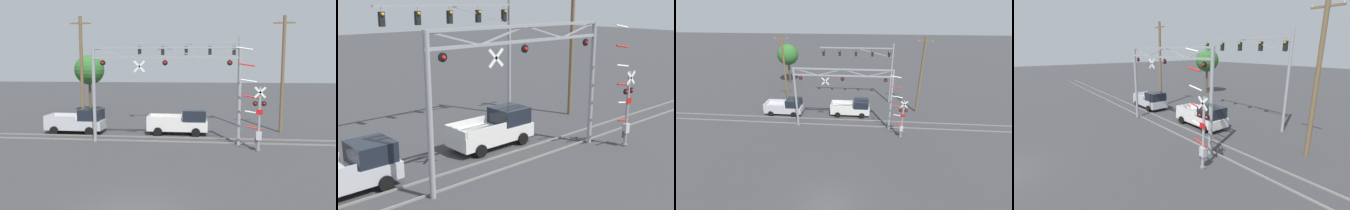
% 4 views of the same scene
% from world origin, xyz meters
% --- Properties ---
extents(rail_track_near, '(80.00, 0.08, 0.10)m').
position_xyz_m(rail_track_near, '(0.00, 11.93, 0.05)').
color(rail_track_near, gray).
rests_on(rail_track_near, ground_plane).
extents(rail_track_far, '(80.00, 0.08, 0.10)m').
position_xyz_m(rail_track_far, '(0.00, 13.36, 0.05)').
color(rail_track_far, gray).
rests_on(rail_track_far, ground_plane).
extents(crossing_gantry, '(10.95, 0.29, 7.06)m').
position_xyz_m(crossing_gantry, '(-0.01, 11.64, 4.68)').
color(crossing_gantry, gray).
rests_on(crossing_gantry, ground_plane).
extents(crossing_signal_mast, '(2.05, 0.35, 6.95)m').
position_xyz_m(crossing_signal_mast, '(6.35, 9.94, 2.33)').
color(crossing_signal_mast, gray).
rests_on(crossing_signal_mast, ground_plane).
extents(traffic_signal_span, '(10.11, 0.39, 8.44)m').
position_xyz_m(traffic_signal_span, '(3.52, 19.48, 5.94)').
color(traffic_signal_span, gray).
rests_on(traffic_signal_span, ground_plane).
extents(pickup_truck_lead, '(4.99, 2.26, 2.07)m').
position_xyz_m(pickup_truck_lead, '(1.03, 15.04, 0.98)').
color(pickup_truck_lead, silver).
rests_on(pickup_truck_lead, ground_plane).
extents(pickup_truck_following, '(4.85, 2.26, 2.07)m').
position_xyz_m(pickup_truck_following, '(-7.67, 14.62, 0.98)').
color(pickup_truck_following, '#B7B7BC').
rests_on(pickup_truck_following, ground_plane).
extents(utility_pole_left, '(1.80, 0.28, 9.99)m').
position_xyz_m(utility_pole_left, '(-7.96, 16.21, 5.14)').
color(utility_pole_left, brown).
rests_on(utility_pole_left, ground_plane).
extents(utility_pole_right, '(1.80, 0.28, 9.86)m').
position_xyz_m(utility_pole_right, '(9.46, 16.57, 5.08)').
color(utility_pole_right, brown).
rests_on(utility_pole_right, ground_plane).
extents(background_tree_beyond_span, '(3.60, 3.60, 7.01)m').
position_xyz_m(background_tree_beyond_span, '(-10.99, 26.87, 5.18)').
color(background_tree_beyond_span, brown).
rests_on(background_tree_beyond_span, ground_plane).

